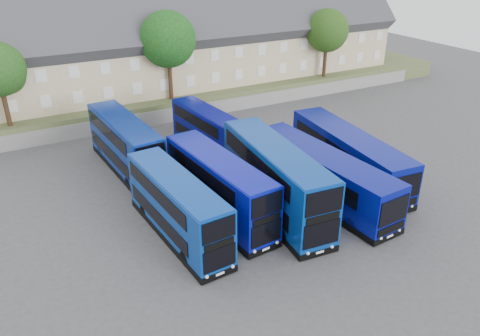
% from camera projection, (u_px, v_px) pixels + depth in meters
% --- Properties ---
extents(ground, '(120.00, 120.00, 0.00)m').
position_uv_depth(ground, '(286.00, 240.00, 30.22)').
color(ground, '#414146').
rests_on(ground, ground).
extents(retaining_wall, '(70.00, 0.40, 1.50)m').
position_uv_depth(retaining_wall, '(160.00, 117.00, 48.83)').
color(retaining_wall, slate).
rests_on(retaining_wall, ground).
extents(earth_bank, '(80.00, 20.00, 2.00)m').
position_uv_depth(earth_bank, '(131.00, 90.00, 56.62)').
color(earth_bank, '#4B5630').
rests_on(earth_bank, ground).
extents(terrace_row, '(60.00, 10.40, 11.20)m').
position_uv_depth(terrace_row, '(163.00, 47.00, 52.27)').
color(terrace_row, tan).
rests_on(terrace_row, earth_bank).
extents(dd_front_left, '(3.22, 10.66, 4.18)m').
position_uv_depth(dd_front_left, '(178.00, 209.00, 29.74)').
color(dd_front_left, '#083595').
rests_on(dd_front_left, ground).
extents(dd_front_mid, '(3.45, 11.19, 4.38)m').
position_uv_depth(dd_front_mid, '(219.00, 188.00, 31.99)').
color(dd_front_mid, '#08109F').
rests_on(dd_front_mid, ground).
extents(dd_front_right, '(3.86, 12.39, 4.85)m').
position_uv_depth(dd_front_right, '(275.00, 181.00, 32.49)').
color(dd_front_right, navy).
rests_on(dd_front_right, ground).
extents(dd_rear_left, '(3.37, 11.30, 4.43)m').
position_uv_depth(dd_rear_left, '(126.00, 146.00, 38.43)').
color(dd_rear_left, navy).
rests_on(dd_rear_left, ground).
extents(dd_rear_right, '(3.22, 10.01, 3.91)m').
position_uv_depth(dd_rear_right, '(209.00, 133.00, 41.77)').
color(dd_rear_right, '#070D84').
rests_on(dd_rear_right, ground).
extents(coach_east_a, '(3.76, 13.57, 3.67)m').
position_uv_depth(coach_east_a, '(322.00, 176.00, 34.32)').
color(coach_east_a, '#060E80').
rests_on(coach_east_a, ground).
extents(coach_east_b, '(4.06, 13.61, 3.67)m').
position_uv_depth(coach_east_b, '(348.00, 156.00, 37.59)').
color(coach_east_b, '#06107E').
rests_on(coach_east_b, ground).
extents(tree_west, '(4.80, 4.80, 7.65)m').
position_uv_depth(tree_west, '(0.00, 71.00, 41.01)').
color(tree_west, '#382314').
rests_on(tree_west, earth_bank).
extents(tree_mid, '(5.76, 5.76, 9.18)m').
position_uv_depth(tree_mid, '(169.00, 41.00, 47.78)').
color(tree_mid, '#382314').
rests_on(tree_mid, earth_bank).
extents(tree_east, '(5.12, 5.12, 8.16)m').
position_uv_depth(tree_east, '(328.00, 32.00, 56.22)').
color(tree_east, '#382314').
rests_on(tree_east, earth_bank).
extents(tree_far, '(5.44, 5.44, 8.67)m').
position_uv_depth(tree_far, '(331.00, 18.00, 64.16)').
color(tree_far, '#382314').
rests_on(tree_far, earth_bank).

